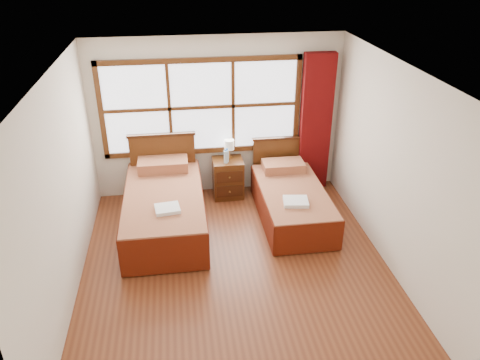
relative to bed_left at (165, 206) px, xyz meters
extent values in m
plane|color=brown|center=(0.91, -1.20, -0.34)|extent=(4.50, 4.50, 0.00)
plane|color=white|center=(0.91, -1.20, 2.26)|extent=(4.50, 4.50, 0.00)
plane|color=silver|center=(0.91, 1.05, 0.96)|extent=(4.00, 0.00, 4.00)
plane|color=silver|center=(-1.09, -1.20, 0.96)|extent=(0.00, 4.50, 4.50)
plane|color=silver|center=(2.91, -1.20, 0.96)|extent=(0.00, 4.50, 4.50)
cube|color=white|center=(0.66, 1.02, 1.16)|extent=(3.00, 0.02, 1.40)
cube|color=#4E2911|center=(0.66, 1.00, 0.42)|extent=(3.16, 0.06, 0.08)
cube|color=#4E2911|center=(0.66, 1.00, 1.90)|extent=(3.16, 0.06, 0.08)
cube|color=#4E2911|center=(-0.88, 1.00, 1.16)|extent=(0.08, 0.06, 1.56)
cube|color=#4E2911|center=(2.20, 1.00, 1.16)|extent=(0.08, 0.06, 1.56)
cube|color=#4E2911|center=(0.16, 1.00, 1.16)|extent=(0.05, 0.05, 1.40)
cube|color=#4E2911|center=(1.16, 1.00, 1.16)|extent=(0.05, 0.05, 1.40)
cube|color=#4E2911|center=(0.66, 1.00, 1.16)|extent=(3.00, 0.05, 0.05)
cube|color=#5E0909|center=(2.51, 0.91, 0.83)|extent=(0.50, 0.16, 2.30)
cube|color=#371A0B|center=(0.00, -0.07, -0.18)|extent=(1.00, 1.99, 0.33)
cube|color=maroon|center=(0.00, -0.07, 0.12)|extent=(1.12, 2.21, 0.27)
cube|color=#601A0A|center=(-0.56, -0.07, -0.04)|extent=(0.03, 2.21, 0.55)
cube|color=#601A0A|center=(0.56, -0.07, -0.04)|extent=(0.03, 2.21, 0.55)
cube|color=#601A0A|center=(0.00, -1.16, -0.04)|extent=(1.12, 0.03, 0.55)
cube|color=maroon|center=(0.00, 0.74, 0.34)|extent=(0.78, 0.46, 0.17)
cube|color=#4E2911|center=(0.00, 0.94, 0.20)|extent=(1.04, 0.06, 1.08)
cube|color=#371A0B|center=(0.00, 0.94, 0.75)|extent=(1.08, 0.08, 0.04)
cube|color=#371A0B|center=(1.93, -0.07, -0.20)|extent=(0.84, 1.69, 0.28)
cube|color=maroon|center=(1.93, -0.07, 0.05)|extent=(0.94, 1.87, 0.23)
cube|color=#601A0A|center=(1.45, -0.07, -0.09)|extent=(0.03, 1.87, 0.47)
cube|color=#601A0A|center=(2.40, -0.07, -0.09)|extent=(0.03, 1.87, 0.47)
cube|color=#601A0A|center=(1.93, -1.00, -0.09)|extent=(0.94, 0.03, 0.47)
cube|color=maroon|center=(1.93, 0.61, 0.24)|extent=(0.66, 0.39, 0.15)
cube|color=#4E2911|center=(1.93, 0.94, 0.12)|extent=(0.88, 0.06, 0.92)
cube|color=#371A0B|center=(1.93, 0.94, 0.59)|extent=(0.92, 0.08, 0.04)
cube|color=#4E2911|center=(1.04, 0.80, -0.01)|extent=(0.49, 0.44, 0.65)
cube|color=#371A0B|center=(1.04, 0.57, -0.14)|extent=(0.43, 0.02, 0.20)
cube|color=#371A0B|center=(1.04, 0.57, 0.12)|extent=(0.43, 0.02, 0.20)
sphere|color=olive|center=(1.04, 0.56, -0.14)|extent=(0.03, 0.03, 0.03)
sphere|color=olive|center=(1.04, 0.56, 0.12)|extent=(0.03, 0.03, 0.03)
cube|color=white|center=(0.06, -0.56, 0.28)|extent=(0.36, 0.32, 0.05)
cube|color=white|center=(1.87, -0.46, 0.19)|extent=(0.39, 0.35, 0.05)
cylinder|color=#BE833C|center=(1.08, 0.90, 0.32)|extent=(0.10, 0.10, 0.02)
cylinder|color=#BE833C|center=(1.08, 0.90, 0.40)|extent=(0.02, 0.02, 0.13)
cylinder|color=white|center=(1.08, 0.90, 0.54)|extent=(0.16, 0.16, 0.16)
cylinder|color=silver|center=(1.00, 0.70, 0.42)|extent=(0.06, 0.06, 0.20)
cylinder|color=blue|center=(1.00, 0.70, 0.53)|extent=(0.03, 0.03, 0.03)
cylinder|color=silver|center=(1.02, 0.74, 0.42)|extent=(0.06, 0.06, 0.20)
cylinder|color=blue|center=(1.02, 0.74, 0.53)|extent=(0.03, 0.03, 0.03)
camera|label=1|loc=(0.26, -6.06, 3.54)|focal=35.00mm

